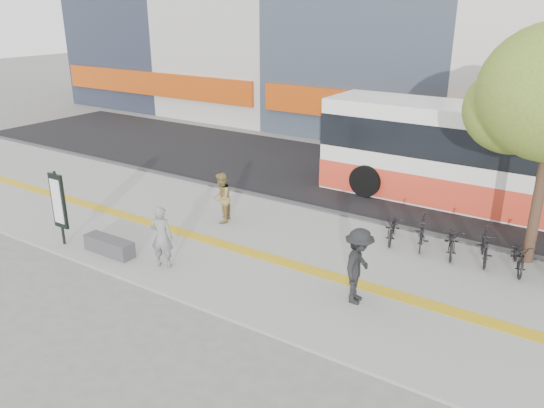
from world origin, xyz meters
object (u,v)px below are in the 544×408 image
Objects in this scene: bench at (109,246)px; bus at (508,164)px; signboard at (58,202)px; seated_woman at (162,237)px; pedestrian_dark at (358,266)px; pedestrian_tan at (221,198)px.

bus is at bearing 49.31° from bench.
signboard is 3.48m from seated_woman.
pedestrian_dark is at bearing 11.58° from signboard.
pedestrian_dark is (6.84, 1.42, 0.69)m from bench.
signboard is 0.17× the size of bus.
signboard is 1.36× the size of pedestrian_tan.
seated_woman is 3.34m from pedestrian_tan.
bench is 12.86m from bus.
seated_woman is at bearing -12.33° from pedestrian_tan.
bus reaches higher than signboard.
signboard is 8.63m from pedestrian_dark.
seated_woman reaches higher than pedestrian_tan.
pedestrian_dark is (5.04, 1.16, 0.07)m from seated_woman.
bus reaches higher than pedestrian_dark.
bus reaches higher than pedestrian_tan.
bench is 0.88× the size of pedestrian_dark.
bus is 7.80× the size of pedestrian_tan.
pedestrian_tan is 6.06m from pedestrian_dark.
bench is 0.95× the size of seated_woman.
bench is 0.99× the size of pedestrian_tan.
bench is at bearing 10.81° from signboard.
bus reaches higher than bench.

